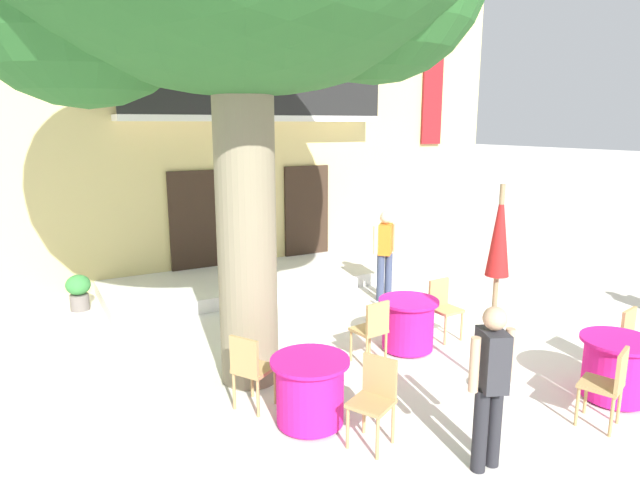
# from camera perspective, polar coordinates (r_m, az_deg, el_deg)

# --- Properties ---
(ground_plane) EXTENTS (120.00, 120.00, 0.00)m
(ground_plane) POSITION_cam_1_polar(r_m,az_deg,el_deg) (8.65, 11.65, -10.15)
(ground_plane) COLOR silver
(building_facade) EXTENTS (13.00, 5.09, 7.50)m
(building_facade) POSITION_cam_1_polar(r_m,az_deg,el_deg) (13.74, -10.50, 14.04)
(building_facade) COLOR #DBC67F
(building_facade) RESTS_ON ground
(entrance_step_platform) EXTENTS (6.72, 2.18, 0.25)m
(entrance_step_platform) POSITION_cam_1_polar(r_m,az_deg,el_deg) (11.31, -4.73, -3.92)
(entrance_step_platform) COLOR silver
(entrance_step_platform) RESTS_ON ground
(cafe_table_near_tree) EXTENTS (0.86, 0.86, 0.76)m
(cafe_table_near_tree) POSITION_cam_1_polar(r_m,az_deg,el_deg) (6.14, -1.05, -15.50)
(cafe_table_near_tree) COLOR #DB1984
(cafe_table_near_tree) RESTS_ON ground
(cafe_chair_near_tree_0) EXTENTS (0.54, 0.54, 0.91)m
(cafe_chair_near_tree_0) POSITION_cam_1_polar(r_m,az_deg,el_deg) (5.79, 5.74, -15.85)
(cafe_chair_near_tree_0) COLOR tan
(cafe_chair_near_tree_0) RESTS_ON ground
(cafe_chair_near_tree_1) EXTENTS (0.55, 0.55, 0.91)m
(cafe_chair_near_tree_1) POSITION_cam_1_polar(r_m,az_deg,el_deg) (6.41, -7.32, -13.01)
(cafe_chair_near_tree_1) COLOR tan
(cafe_chair_near_tree_1) RESTS_ON ground
(cafe_table_middle) EXTENTS (0.86, 0.86, 0.76)m
(cafe_table_middle) POSITION_cam_1_polar(r_m,az_deg,el_deg) (8.08, 9.20, -8.67)
(cafe_table_middle) COLOR #DB1984
(cafe_table_middle) RESTS_ON ground
(cafe_chair_middle_0) EXTENTS (0.42, 0.42, 0.91)m
(cafe_chair_middle_0) POSITION_cam_1_polar(r_m,az_deg,el_deg) (8.57, 12.74, -6.63)
(cafe_chair_middle_0) COLOR tan
(cafe_chair_middle_0) RESTS_ON ground
(cafe_chair_middle_1) EXTENTS (0.44, 0.44, 0.91)m
(cafe_chair_middle_1) POSITION_cam_1_polar(r_m,az_deg,el_deg) (7.50, 5.50, -9.12)
(cafe_chair_middle_1) COLOR tan
(cafe_chair_middle_1) RESTS_ON ground
(cafe_table_front) EXTENTS (0.86, 0.86, 0.76)m
(cafe_table_front) POSITION_cam_1_polar(r_m,az_deg,el_deg) (7.52, 28.60, -11.71)
(cafe_table_front) COLOR #DB1984
(cafe_table_front) RESTS_ON ground
(cafe_chair_front_0) EXTENTS (0.52, 0.52, 0.91)m
(cafe_chair_front_0) POSITION_cam_1_polar(r_m,az_deg,el_deg) (6.77, 28.00, -12.99)
(cafe_chair_front_0) COLOR tan
(cafe_chair_front_0) RESTS_ON ground
(cafe_chair_front_1) EXTENTS (0.47, 0.47, 0.91)m
(cafe_chair_front_1) POSITION_cam_1_polar(r_m,az_deg,el_deg) (8.15, 30.12, -9.00)
(cafe_chair_front_1) COLOR tan
(cafe_chair_front_1) RESTS_ON ground
(cafe_umbrella) EXTENTS (0.44, 0.44, 2.55)m
(cafe_umbrella) POSITION_cam_1_polar(r_m,az_deg,el_deg) (6.83, 18.12, -1.81)
(cafe_umbrella) COLOR #997A56
(cafe_umbrella) RESTS_ON ground
(ground_planter_left) EXTENTS (0.42, 0.42, 0.64)m
(ground_planter_left) POSITION_cam_1_polar(r_m,az_deg,el_deg) (10.53, -23.96, -4.84)
(ground_planter_left) COLOR slate
(ground_planter_left) RESTS_ON ground
(pedestrian_near_entrance) EXTENTS (0.53, 0.40, 1.62)m
(pedestrian_near_entrance) POSITION_cam_1_polar(r_m,az_deg,el_deg) (5.45, 17.43, -13.75)
(pedestrian_near_entrance) COLOR #232328
(pedestrian_near_entrance) RESTS_ON ground
(pedestrian_mid_plaza) EXTENTS (0.53, 0.40, 1.68)m
(pedestrian_mid_plaza) POSITION_cam_1_polar(r_m,az_deg,el_deg) (10.08, 6.83, -1.11)
(pedestrian_mid_plaza) COLOR #384260
(pedestrian_mid_plaza) RESTS_ON ground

